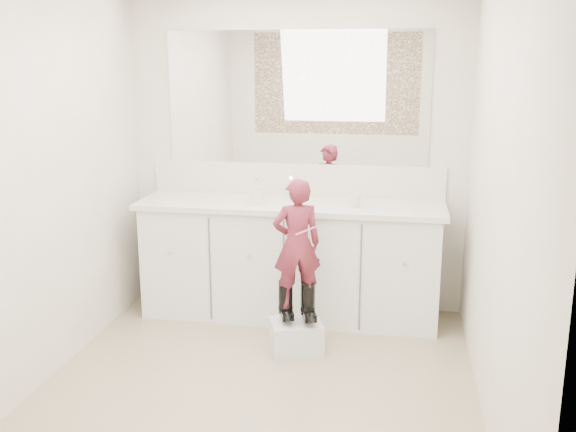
# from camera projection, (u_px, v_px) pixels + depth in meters

# --- Properties ---
(floor) EXTENTS (3.00, 3.00, 0.00)m
(floor) POSITION_uv_depth(u_px,v_px,m) (255.00, 392.00, 3.80)
(floor) COLOR #8B795B
(floor) RESTS_ON ground
(wall_back) EXTENTS (2.60, 0.00, 2.60)m
(wall_back) POSITION_uv_depth(u_px,v_px,m) (296.00, 156.00, 4.96)
(wall_back) COLOR beige
(wall_back) RESTS_ON floor
(wall_front) EXTENTS (2.60, 0.00, 2.60)m
(wall_front) POSITION_uv_depth(u_px,v_px,m) (148.00, 285.00, 2.08)
(wall_front) COLOR beige
(wall_front) RESTS_ON floor
(wall_left) EXTENTS (0.00, 3.00, 3.00)m
(wall_left) POSITION_uv_depth(u_px,v_px,m) (35.00, 186.00, 3.74)
(wall_left) COLOR beige
(wall_left) RESTS_ON floor
(wall_right) EXTENTS (0.00, 3.00, 3.00)m
(wall_right) POSITION_uv_depth(u_px,v_px,m) (498.00, 203.00, 3.30)
(wall_right) COLOR beige
(wall_right) RESTS_ON floor
(vanity_cabinet) EXTENTS (2.20, 0.55, 0.85)m
(vanity_cabinet) POSITION_uv_depth(u_px,v_px,m) (290.00, 262.00, 4.88)
(vanity_cabinet) COLOR silver
(vanity_cabinet) RESTS_ON floor
(countertop) EXTENTS (2.28, 0.58, 0.04)m
(countertop) POSITION_uv_depth(u_px,v_px,m) (290.00, 205.00, 4.76)
(countertop) COLOR beige
(countertop) RESTS_ON vanity_cabinet
(backsplash) EXTENTS (2.28, 0.03, 0.25)m
(backsplash) POSITION_uv_depth(u_px,v_px,m) (296.00, 180.00, 4.99)
(backsplash) COLOR beige
(backsplash) RESTS_ON countertop
(mirror) EXTENTS (2.00, 0.02, 1.00)m
(mirror) POSITION_uv_depth(u_px,v_px,m) (296.00, 98.00, 4.84)
(mirror) COLOR white
(mirror) RESTS_ON wall_back
(dot_panel) EXTENTS (2.00, 0.01, 1.20)m
(dot_panel) POSITION_uv_depth(u_px,v_px,m) (142.00, 147.00, 1.99)
(dot_panel) COLOR #472819
(dot_panel) RESTS_ON wall_front
(faucet) EXTENTS (0.08, 0.08, 0.10)m
(faucet) POSITION_uv_depth(u_px,v_px,m) (294.00, 192.00, 4.90)
(faucet) COLOR silver
(faucet) RESTS_ON countertop
(cup) EXTENTS (0.11, 0.11, 0.10)m
(cup) POSITION_uv_depth(u_px,v_px,m) (354.00, 200.00, 4.62)
(cup) COLOR beige
(cup) RESTS_ON countertop
(soap_bottle) EXTENTS (0.10, 0.11, 0.20)m
(soap_bottle) POSITION_uv_depth(u_px,v_px,m) (257.00, 190.00, 4.73)
(soap_bottle) COLOR beige
(soap_bottle) RESTS_ON countertop
(step_stool) EXTENTS (0.41, 0.37, 0.21)m
(step_stool) POSITION_uv_depth(u_px,v_px,m) (296.00, 336.00, 4.32)
(step_stool) COLOR silver
(step_stool) RESTS_ON floor
(boot_left) EXTENTS (0.16, 0.21, 0.28)m
(boot_left) POSITION_uv_depth(u_px,v_px,m) (286.00, 300.00, 4.29)
(boot_left) COLOR black
(boot_left) RESTS_ON step_stool
(boot_right) EXTENTS (0.16, 0.21, 0.28)m
(boot_right) POSITION_uv_depth(u_px,v_px,m) (308.00, 302.00, 4.27)
(boot_right) COLOR black
(boot_right) RESTS_ON step_stool
(toddler) EXTENTS (0.37, 0.30, 0.87)m
(toddler) POSITION_uv_depth(u_px,v_px,m) (297.00, 244.00, 4.19)
(toddler) COLOR #AC344B
(toddler) RESTS_ON step_stool
(toothbrush) EXTENTS (0.13, 0.06, 0.06)m
(toothbrush) POSITION_uv_depth(u_px,v_px,m) (306.00, 231.00, 4.07)
(toothbrush) COLOR #D9548C
(toothbrush) RESTS_ON toddler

